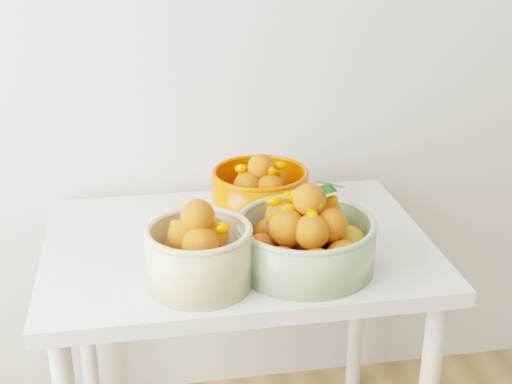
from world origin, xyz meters
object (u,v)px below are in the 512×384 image
Objects in this scene: bowl_cream at (199,253)px; bowl_green at (306,239)px; bowl_orange at (260,193)px; table at (238,273)px.

bowl_green is at bearing 8.96° from bowl_cream.
bowl_green reaches higher than bowl_orange.
bowl_green is 1.18× the size of bowl_orange.
bowl_orange reaches higher than table.
bowl_cream is (-0.12, -0.21, 0.18)m from table.
table is 2.64× the size of bowl_green.
bowl_cream is at bearing -121.23° from bowl_orange.
bowl_green is at bearing -78.13° from bowl_orange.
bowl_cream reaches higher than table.
table is 0.23m from bowl_orange.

